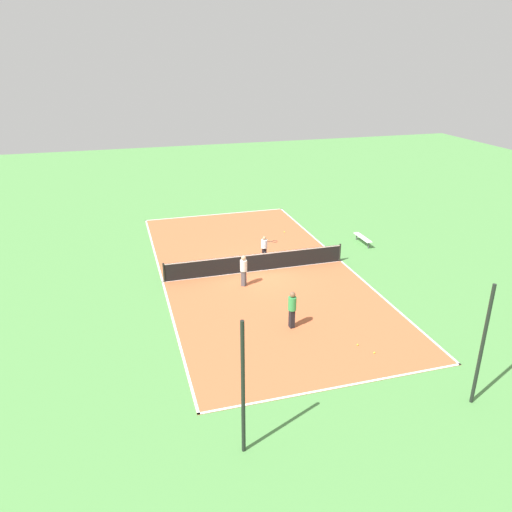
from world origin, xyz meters
TOP-DOWN VIEW (x-y plane):
  - ground_plane at (0.00, 0.00)m, footprint 80.00×80.00m
  - court_surface at (0.00, 0.00)m, footprint 10.20×21.26m
  - tennis_net at (0.00, 0.00)m, footprint 10.00×0.10m
  - bench at (-7.51, -2.15)m, footprint 0.36×1.87m
  - player_far_green at (0.19, 6.17)m, footprint 0.39×0.39m
  - player_far_white at (1.11, 1.57)m, footprint 0.51×0.51m
  - player_near_white at (-0.93, -1.48)m, footprint 0.98×0.50m
  - tennis_ball_right_alley at (-2.27, 9.01)m, footprint 0.07×0.07m
  - tennis_ball_left_sideline at (1.52, -1.83)m, footprint 0.07×0.07m
  - tennis_ball_far_baseline at (-3.54, -5.48)m, footprint 0.07×0.07m
  - tennis_ball_near_net at (-1.90, 8.30)m, footprint 0.07×0.07m
  - fence_post_back_left at (-4.03, 12.56)m, footprint 0.12×0.12m
  - fence_post_back_right at (4.03, 12.56)m, footprint 0.12×0.12m

SIDE VIEW (x-z plane):
  - ground_plane at x=0.00m, z-range 0.00..0.00m
  - court_surface at x=0.00m, z-range 0.00..0.02m
  - tennis_ball_right_alley at x=-2.27m, z-range 0.02..0.09m
  - tennis_ball_left_sideline at x=1.52m, z-range 0.02..0.09m
  - tennis_ball_far_baseline at x=-3.54m, z-range 0.02..0.09m
  - tennis_ball_near_net at x=-1.90m, z-range 0.02..0.09m
  - bench at x=-7.51m, z-range 0.17..0.62m
  - tennis_net at x=0.00m, z-range 0.03..1.08m
  - player_near_white at x=-0.93m, z-range 0.11..1.50m
  - player_far_white at x=1.11m, z-range 0.14..1.77m
  - player_far_green at x=0.19m, z-range 0.15..1.85m
  - fence_post_back_left at x=-4.03m, z-range 0.00..4.46m
  - fence_post_back_right at x=4.03m, z-range 0.00..4.46m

